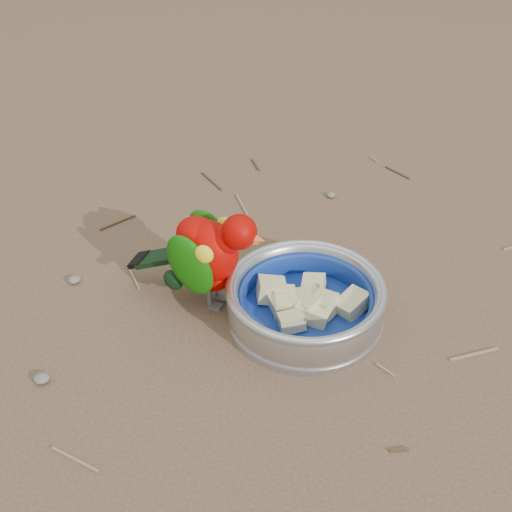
{
  "coord_description": "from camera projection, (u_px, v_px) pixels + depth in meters",
  "views": [
    {
      "loc": [
        -0.12,
        -0.73,
        0.65
      ],
      "look_at": [
        -0.07,
        0.03,
        0.08
      ],
      "focal_mm": 50.0,
      "sensor_mm": 36.0,
      "label": 1
    }
  ],
  "objects": [
    {
      "name": "fruit_wedges",
      "position": [
        305.0,
        303.0,
        0.96
      ],
      "size": [
        0.13,
        0.13,
        0.03
      ],
      "primitive_type": null,
      "color": "beige",
      "rests_on": "food_bowl"
    },
    {
      "name": "ground",
      "position": [
        306.0,
        314.0,
        0.99
      ],
      "size": [
        60.0,
        60.0,
        0.0
      ],
      "primitive_type": "plane",
      "color": "brown"
    },
    {
      "name": "lory_parrot",
      "position": [
        209.0,
        259.0,
        0.96
      ],
      "size": [
        0.2,
        0.16,
        0.15
      ],
      "primitive_type": null,
      "rotation": [
        0.0,
        0.0,
        -2.01
      ],
      "color": "#AB0300",
      "rests_on": "ground"
    },
    {
      "name": "ground_debris",
      "position": [
        327.0,
        293.0,
        1.02
      ],
      "size": [
        0.9,
        0.8,
        0.01
      ],
      "primitive_type": null,
      "color": "olive",
      "rests_on": "ground"
    },
    {
      "name": "bowl_wall",
      "position": [
        306.0,
        299.0,
        0.95
      ],
      "size": [
        0.21,
        0.21,
        0.04
      ],
      "primitive_type": null,
      "color": "#B2B2BA",
      "rests_on": "food_bowl"
    },
    {
      "name": "food_bowl",
      "position": [
        305.0,
        316.0,
        0.97
      ],
      "size": [
        0.21,
        0.21,
        0.02
      ],
      "primitive_type": "cylinder",
      "color": "#B2B2BA",
      "rests_on": "ground"
    }
  ]
}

